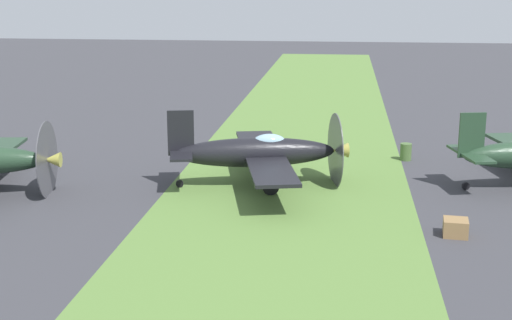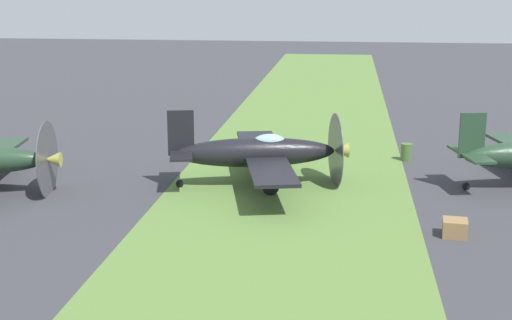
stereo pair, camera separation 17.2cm
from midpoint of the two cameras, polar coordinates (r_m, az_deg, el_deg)
name	(u,v)px [view 2 (the right image)]	position (r m, az deg, el deg)	size (l,w,h in m)	color
grass_verge	(292,177)	(35.20, 2.99, -1.31)	(120.00, 11.00, 0.01)	#567A38
airplane_wingman	(259,152)	(33.30, 0.36, 0.61)	(10.60, 8.47, 3.75)	black
fuel_drum	(407,152)	(39.05, 11.88, 0.62)	(0.60, 0.60, 0.90)	#476633
supply_crate	(455,228)	(28.04, 15.55, -5.18)	(0.90, 0.90, 0.64)	olive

